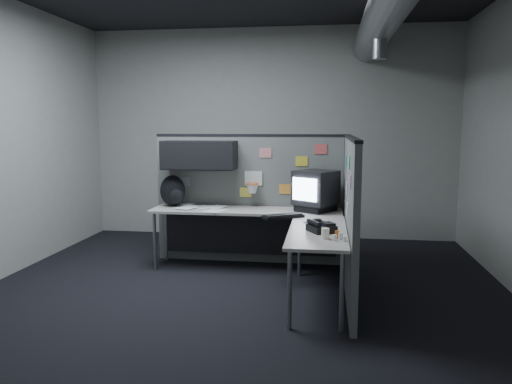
# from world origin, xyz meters

# --- Properties ---
(room) EXTENTS (5.62, 5.62, 3.22)m
(room) POSITION_xyz_m (0.56, 0.00, 2.10)
(room) COLOR black
(room) RESTS_ON ground
(partition_back) EXTENTS (2.44, 0.42, 1.63)m
(partition_back) POSITION_xyz_m (-0.25, 1.23, 1.00)
(partition_back) COLOR #5D5E5C
(partition_back) RESTS_ON ground
(partition_right) EXTENTS (0.07, 2.23, 1.63)m
(partition_right) POSITION_xyz_m (1.10, 0.22, 0.82)
(partition_right) COLOR #5D5E5C
(partition_right) RESTS_ON ground
(desk) EXTENTS (2.31, 2.11, 0.73)m
(desk) POSITION_xyz_m (0.15, 0.70, 0.61)
(desk) COLOR #AFA69E
(desk) RESTS_ON ground
(monitor) EXTENTS (0.58, 0.58, 0.48)m
(monitor) POSITION_xyz_m (0.73, 0.99, 0.98)
(monitor) COLOR black
(monitor) RESTS_ON desk
(keyboard) EXTENTS (0.48, 0.38, 0.04)m
(keyboard) POSITION_xyz_m (0.39, 0.51, 0.75)
(keyboard) COLOR black
(keyboard) RESTS_ON desk
(mouse) EXTENTS (0.28, 0.28, 0.05)m
(mouse) POSITION_xyz_m (0.76, 0.28, 0.75)
(mouse) COLOR black
(mouse) RESTS_ON desk
(phone) EXTENTS (0.31, 0.32, 0.11)m
(phone) POSITION_xyz_m (0.81, -0.16, 0.77)
(phone) COLOR black
(phone) RESTS_ON desk
(bottles) EXTENTS (0.12, 0.14, 0.07)m
(bottles) POSITION_xyz_m (0.97, -0.47, 0.76)
(bottles) COLOR silver
(bottles) RESTS_ON desk
(cup) EXTENTS (0.09, 0.09, 0.10)m
(cup) POSITION_xyz_m (0.85, -0.45, 0.78)
(cup) COLOR white
(cup) RESTS_ON desk
(papers) EXTENTS (0.76, 0.68, 0.02)m
(papers) POSITION_xyz_m (-0.70, 1.03, 0.74)
(papers) COLOR white
(papers) RESTS_ON desk
(backpack) EXTENTS (0.37, 0.34, 0.39)m
(backpack) POSITION_xyz_m (-1.04, 1.08, 0.92)
(backpack) COLOR black
(backpack) RESTS_ON desk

